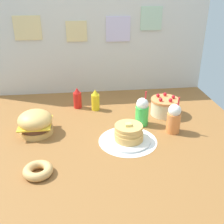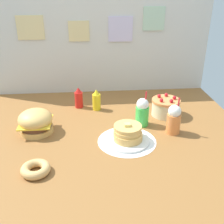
{
  "view_description": "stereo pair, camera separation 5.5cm",
  "coord_description": "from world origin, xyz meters",
  "px_view_note": "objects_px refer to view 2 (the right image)",
  "views": [
    {
      "loc": [
        -0.14,
        -1.7,
        1.02
      ],
      "look_at": [
        0.08,
        0.12,
        0.12
      ],
      "focal_mm": 43.48,
      "sensor_mm": 36.0,
      "label": 1
    },
    {
      "loc": [
        -0.08,
        -1.71,
        1.02
      ],
      "look_at": [
        0.08,
        0.12,
        0.12
      ],
      "focal_mm": 43.48,
      "sensor_mm": 36.0,
      "label": 2
    }
  ],
  "objects_px": {
    "ketchup_bottle": "(79,98)",
    "orange_float_cup": "(174,119)",
    "pancake_stack": "(127,135)",
    "layer_cake": "(166,107)",
    "mustard_bottle": "(96,100)",
    "cream_soda_cup": "(142,112)",
    "donut_pink_glaze": "(36,169)",
    "burger": "(36,122)"
  },
  "relations": [
    {
      "from": "burger",
      "to": "orange_float_cup",
      "type": "relative_size",
      "value": 0.88
    },
    {
      "from": "layer_cake",
      "to": "ketchup_bottle",
      "type": "relative_size",
      "value": 1.25
    },
    {
      "from": "layer_cake",
      "to": "pancake_stack",
      "type": "bearing_deg",
      "value": -134.13
    },
    {
      "from": "pancake_stack",
      "to": "layer_cake",
      "type": "distance_m",
      "value": 0.53
    },
    {
      "from": "pancake_stack",
      "to": "mustard_bottle",
      "type": "xyz_separation_m",
      "value": [
        -0.19,
        0.54,
        0.03
      ]
    },
    {
      "from": "burger",
      "to": "ketchup_bottle",
      "type": "relative_size",
      "value": 1.33
    },
    {
      "from": "mustard_bottle",
      "to": "orange_float_cup",
      "type": "xyz_separation_m",
      "value": [
        0.55,
        -0.45,
        0.02
      ]
    },
    {
      "from": "ketchup_bottle",
      "to": "burger",
      "type": "bearing_deg",
      "value": -126.34
    },
    {
      "from": "pancake_stack",
      "to": "donut_pink_glaze",
      "type": "bearing_deg",
      "value": -152.96
    },
    {
      "from": "mustard_bottle",
      "to": "donut_pink_glaze",
      "type": "xyz_separation_m",
      "value": [
        -0.39,
        -0.84,
        -0.06
      ]
    },
    {
      "from": "burger",
      "to": "orange_float_cup",
      "type": "xyz_separation_m",
      "value": [
        1.0,
        -0.1,
        0.02
      ]
    },
    {
      "from": "ketchup_bottle",
      "to": "donut_pink_glaze",
      "type": "distance_m",
      "value": 0.93
    },
    {
      "from": "cream_soda_cup",
      "to": "burger",
      "type": "bearing_deg",
      "value": -176.99
    },
    {
      "from": "cream_soda_cup",
      "to": "donut_pink_glaze",
      "type": "distance_m",
      "value": 0.9
    },
    {
      "from": "burger",
      "to": "donut_pink_glaze",
      "type": "xyz_separation_m",
      "value": [
        0.07,
        -0.49,
        -0.06
      ]
    },
    {
      "from": "pancake_stack",
      "to": "layer_cake",
      "type": "bearing_deg",
      "value": 45.87
    },
    {
      "from": "mustard_bottle",
      "to": "pancake_stack",
      "type": "bearing_deg",
      "value": -70.31
    },
    {
      "from": "layer_cake",
      "to": "donut_pink_glaze",
      "type": "relative_size",
      "value": 1.34
    },
    {
      "from": "layer_cake",
      "to": "ketchup_bottle",
      "type": "xyz_separation_m",
      "value": [
        -0.72,
        0.22,
        0.01
      ]
    },
    {
      "from": "layer_cake",
      "to": "orange_float_cup",
      "type": "xyz_separation_m",
      "value": [
        -0.02,
        -0.29,
        0.04
      ]
    },
    {
      "from": "ketchup_bottle",
      "to": "orange_float_cup",
      "type": "xyz_separation_m",
      "value": [
        0.7,
        -0.51,
        0.02
      ]
    },
    {
      "from": "burger",
      "to": "layer_cake",
      "type": "bearing_deg",
      "value": 10.66
    },
    {
      "from": "pancake_stack",
      "to": "mustard_bottle",
      "type": "relative_size",
      "value": 1.7
    },
    {
      "from": "orange_float_cup",
      "to": "layer_cake",
      "type": "bearing_deg",
      "value": 85.92
    },
    {
      "from": "burger",
      "to": "donut_pink_glaze",
      "type": "relative_size",
      "value": 1.43
    },
    {
      "from": "ketchup_bottle",
      "to": "cream_soda_cup",
      "type": "distance_m",
      "value": 0.62
    },
    {
      "from": "pancake_stack",
      "to": "ketchup_bottle",
      "type": "relative_size",
      "value": 1.7
    },
    {
      "from": "burger",
      "to": "donut_pink_glaze",
      "type": "distance_m",
      "value": 0.5
    },
    {
      "from": "ketchup_bottle",
      "to": "cream_soda_cup",
      "type": "xyz_separation_m",
      "value": [
        0.49,
        -0.37,
        0.02
      ]
    },
    {
      "from": "pancake_stack",
      "to": "orange_float_cup",
      "type": "distance_m",
      "value": 0.37
    },
    {
      "from": "orange_float_cup",
      "to": "donut_pink_glaze",
      "type": "distance_m",
      "value": 1.01
    },
    {
      "from": "pancake_stack",
      "to": "orange_float_cup",
      "type": "bearing_deg",
      "value": 14.71
    },
    {
      "from": "ketchup_bottle",
      "to": "orange_float_cup",
      "type": "bearing_deg",
      "value": -36.24
    },
    {
      "from": "pancake_stack",
      "to": "cream_soda_cup",
      "type": "distance_m",
      "value": 0.28
    },
    {
      "from": "pancake_stack",
      "to": "layer_cake",
      "type": "xyz_separation_m",
      "value": [
        0.37,
        0.38,
        0.02
      ]
    },
    {
      "from": "layer_cake",
      "to": "orange_float_cup",
      "type": "bearing_deg",
      "value": -94.08
    },
    {
      "from": "orange_float_cup",
      "to": "ketchup_bottle",
      "type": "bearing_deg",
      "value": 143.76
    },
    {
      "from": "donut_pink_glaze",
      "to": "cream_soda_cup",
      "type": "bearing_deg",
      "value": 36.05
    },
    {
      "from": "pancake_stack",
      "to": "burger",
      "type": "bearing_deg",
      "value": 163.75
    },
    {
      "from": "burger",
      "to": "cream_soda_cup",
      "type": "distance_m",
      "value": 0.8
    },
    {
      "from": "pancake_stack",
      "to": "ketchup_bottle",
      "type": "height_order",
      "value": "ketchup_bottle"
    },
    {
      "from": "ketchup_bottle",
      "to": "mustard_bottle",
      "type": "xyz_separation_m",
      "value": [
        0.15,
        -0.06,
        0.0
      ]
    }
  ]
}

